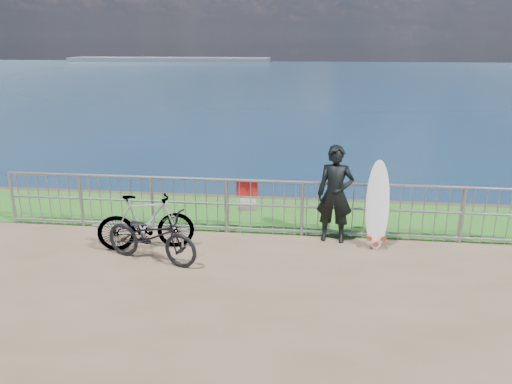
# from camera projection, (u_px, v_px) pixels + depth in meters

# --- Properties ---
(grass_strip) EXTENTS (120.00, 120.00, 0.00)m
(grass_strip) POSITION_uv_depth(u_px,v_px,m) (257.00, 214.00, 11.00)
(grass_strip) COLOR #24691C
(grass_strip) RESTS_ON ground
(seascape) EXTENTS (260.00, 260.00, 5.00)m
(seascape) POSITION_uv_depth(u_px,v_px,m) (170.00, 62.00, 154.28)
(seascape) COLOR brown
(seascape) RESTS_ON ground
(railing) EXTENTS (10.06, 0.10, 1.13)m
(railing) POSITION_uv_depth(u_px,v_px,m) (252.00, 206.00, 9.78)
(railing) COLOR gray
(railing) RESTS_ON ground
(surfer) EXTENTS (0.73, 0.52, 1.86)m
(surfer) POSITION_uv_depth(u_px,v_px,m) (335.00, 194.00, 9.36)
(surfer) COLOR black
(surfer) RESTS_ON ground
(surfboard) EXTENTS (0.43, 0.40, 1.64)m
(surfboard) POSITION_uv_depth(u_px,v_px,m) (377.00, 208.00, 9.12)
(surfboard) COLOR silver
(surfboard) RESTS_ON ground
(bicycle_near) EXTENTS (1.91, 1.12, 0.95)m
(bicycle_near) POSITION_uv_depth(u_px,v_px,m) (151.00, 236.00, 8.61)
(bicycle_near) COLOR black
(bicycle_near) RESTS_ON ground
(bicycle_far) EXTENTS (1.82, 0.93, 1.05)m
(bicycle_far) POSITION_uv_depth(u_px,v_px,m) (146.00, 222.00, 9.09)
(bicycle_far) COLOR black
(bicycle_far) RESTS_ON ground
(bike_rack) EXTENTS (1.82, 0.05, 0.38)m
(bike_rack) POSITION_uv_depth(u_px,v_px,m) (140.00, 230.00, 9.31)
(bike_rack) COLOR gray
(bike_rack) RESTS_ON ground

